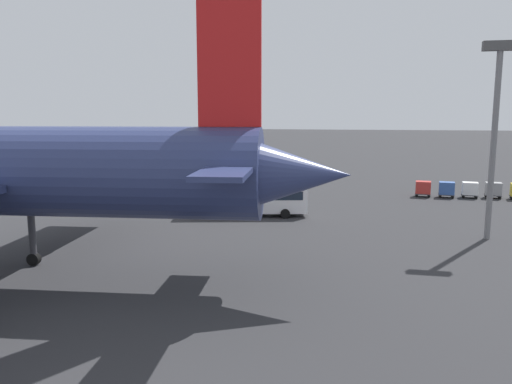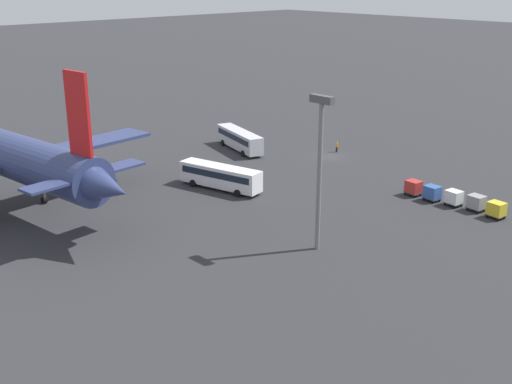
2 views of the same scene
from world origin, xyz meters
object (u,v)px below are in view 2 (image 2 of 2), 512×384
shuttle_bus_far (220,175)px  cargo_cart_white (454,197)px  cargo_cart_grey (476,202)px  shuttle_bus_near (240,139)px  cargo_cart_blue (432,192)px  cargo_cart_red (413,187)px  cargo_cart_yellow (496,209)px  worker_person (337,147)px  airplane (6,154)px

shuttle_bus_far → cargo_cart_white: (-25.70, -17.41, -0.79)m
shuttle_bus_far → cargo_cart_grey: shuttle_bus_far is taller
shuttle_bus_near → cargo_cart_blue: bearing=-162.1°
cargo_cart_white → cargo_cart_red: bearing=2.6°
cargo_cart_yellow → cargo_cart_white: (5.86, -0.13, 0.00)m
worker_person → cargo_cart_blue: size_ratio=0.80×
shuttle_bus_near → cargo_cart_yellow: bearing=-162.2°
cargo_cart_white → cargo_cart_grey: bearing=-172.6°
shuttle_bus_near → cargo_cart_yellow: (-45.08, -1.61, -0.79)m
shuttle_bus_near → shuttle_bus_far: bearing=146.5°
cargo_cart_yellow → cargo_cart_blue: size_ratio=1.00×
worker_person → cargo_cart_red: size_ratio=0.80×
shuttle_bus_near → worker_person: 16.34m
worker_person → cargo_cart_blue: 26.03m
airplane → worker_person: 52.39m
shuttle_bus_far → cargo_cart_white: 31.05m
shuttle_bus_near → cargo_cart_yellow: 45.11m
shuttle_bus_near → worker_person: (-12.08, -10.95, -1.11)m
airplane → worker_person: bearing=-108.1°
shuttle_bus_far → airplane: bearing=50.3°
shuttle_bus_far → cargo_cart_yellow: bearing=-164.2°
cargo_cart_grey → cargo_cart_red: (8.80, 0.65, 0.00)m
cargo_cart_white → cargo_cart_red: same height
cargo_cart_white → cargo_cart_blue: size_ratio=1.00×
cargo_cart_red → cargo_cart_yellow: bearing=-179.3°
shuttle_bus_near → shuttle_bus_far: same height
cargo_cart_red → cargo_cart_blue: bearing=178.2°
airplane → cargo_cart_yellow: bearing=-142.7°
airplane → shuttle_bus_near: airplane is taller
cargo_cart_grey → cargo_cart_white: bearing=7.4°
worker_person → cargo_cart_white: (-27.14, 9.22, 0.32)m
worker_person → cargo_cart_red: cargo_cart_red is taller
cargo_cart_white → shuttle_bus_near: bearing=2.5°
airplane → cargo_cart_red: size_ratio=21.76×
airplane → cargo_cart_yellow: (-43.82, -41.54, -5.95)m
cargo_cart_blue → cargo_cart_red: bearing=-1.8°
airplane → shuttle_bus_near: bearing=-94.3°
cargo_cart_blue → worker_person: bearing=-21.6°
shuttle_bus_near → cargo_cart_red: shuttle_bus_near is taller
cargo_cart_red → cargo_cart_white: bearing=-177.4°
shuttle_bus_far → cargo_cart_white: shuttle_bus_far is taller
airplane → cargo_cart_grey: size_ratio=21.76×
worker_person → cargo_cart_yellow: size_ratio=0.80×
worker_person → cargo_cart_yellow: cargo_cart_yellow is taller
shuttle_bus_near → cargo_cart_yellow: shuttle_bus_near is taller
cargo_cart_yellow → cargo_cart_red: same height
airplane → cargo_cart_grey: airplane is taller
cargo_cart_yellow → worker_person: bearing=-15.8°
shuttle_bus_near → cargo_cart_white: 39.26m
shuttle_bus_far → cargo_cart_red: shuttle_bus_far is taller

